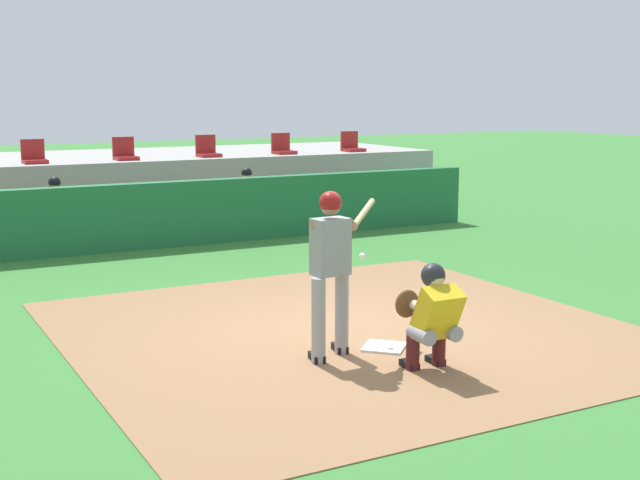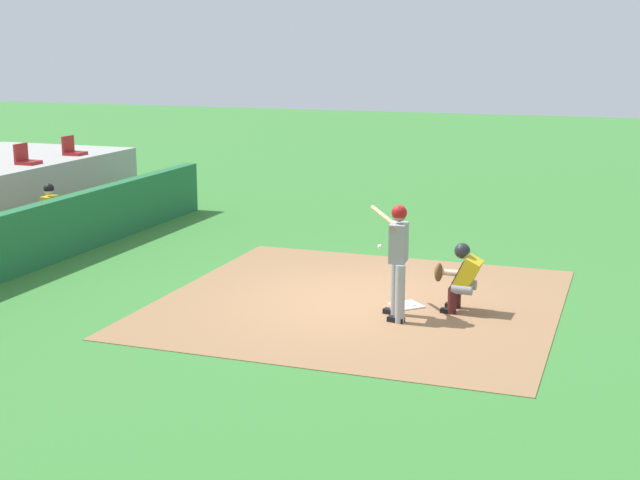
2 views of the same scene
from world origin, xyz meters
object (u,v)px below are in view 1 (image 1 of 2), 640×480
at_px(catcher_crouched, 431,313).
at_px(dugout_player_1, 57,211).
at_px(batter_at_plate, 332,263).
at_px(home_plate, 384,347).
at_px(dugout_player_2, 249,199).
at_px(stadium_seat_6, 352,146).
at_px(stadium_seat_2, 34,157).
at_px(stadium_seat_4, 208,151).
at_px(stadium_seat_3, 125,153).
at_px(stadium_seat_5, 283,148).

bearing_deg(catcher_crouched, dugout_player_1, 101.64).
xyz_separation_m(batter_at_plate, dugout_player_1, (-1.18, 8.15, -0.36)).
distance_m(home_plate, dugout_player_2, 8.40).
bearing_deg(stadium_seat_6, stadium_seat_2, 180.00).
relative_size(home_plate, stadium_seat_6, 0.92).
bearing_deg(stadium_seat_4, stadium_seat_3, 180.00).
height_order(dugout_player_2, stadium_seat_2, stadium_seat_2).
distance_m(batter_at_plate, dugout_player_2, 8.57).
distance_m(home_plate, stadium_seat_2, 10.46).
relative_size(home_plate, dugout_player_1, 0.34).
xyz_separation_m(batter_at_plate, stadium_seat_6, (6.25, 10.18, 0.50)).
bearing_deg(stadium_seat_5, home_plate, -110.05).
relative_size(batter_at_plate, stadium_seat_2, 3.76).
bearing_deg(stadium_seat_4, catcher_crouched, -99.55).
distance_m(dugout_player_1, stadium_seat_4, 4.32).
relative_size(stadium_seat_4, stadium_seat_6, 1.00).
bearing_deg(stadium_seat_2, stadium_seat_4, 0.00).
height_order(dugout_player_1, stadium_seat_4, stadium_seat_4).
bearing_deg(dugout_player_1, home_plate, -77.16).
bearing_deg(catcher_crouched, dugout_player_2, 77.71).
relative_size(batter_at_plate, stadium_seat_5, 3.76).
relative_size(home_plate, stadium_seat_5, 0.92).
bearing_deg(stadium_seat_6, stadium_seat_3, 180.00).
bearing_deg(stadium_seat_2, stadium_seat_6, 0.00).
xyz_separation_m(dugout_player_2, stadium_seat_6, (3.61, 2.03, 0.86)).
relative_size(stadium_seat_5, stadium_seat_6, 1.00).
relative_size(home_plate, catcher_crouched, 0.26).
height_order(catcher_crouched, dugout_player_2, dugout_player_2).
bearing_deg(catcher_crouched, stadium_seat_3, 90.00).
bearing_deg(stadium_seat_3, catcher_crouched, -90.00).
bearing_deg(home_plate, dugout_player_1, 102.84).
relative_size(batter_at_plate, dugout_player_1, 1.39).
height_order(catcher_crouched, stadium_seat_3, stadium_seat_3).
distance_m(stadium_seat_5, stadium_seat_6, 1.86).
bearing_deg(home_plate, stadium_seat_4, 79.66).
bearing_deg(stadium_seat_5, stadium_seat_3, 180.00).
xyz_separation_m(dugout_player_1, stadium_seat_6, (7.43, 2.03, 0.86)).
height_order(dugout_player_2, stadium_seat_6, stadium_seat_6).
bearing_deg(stadium_seat_4, home_plate, -100.34).
distance_m(dugout_player_1, stadium_seat_6, 7.75).
distance_m(dugout_player_1, dugout_player_2, 3.82).
bearing_deg(stadium_seat_5, catcher_crouched, -108.59).
bearing_deg(stadium_seat_3, dugout_player_2, -46.03).
bearing_deg(stadium_seat_6, batter_at_plate, -121.52).
xyz_separation_m(batter_at_plate, dugout_player_2, (2.64, 8.15, -0.36)).
xyz_separation_m(dugout_player_1, stadium_seat_3, (1.86, 2.03, 0.86)).
relative_size(home_plate, dugout_player_2, 0.34).
xyz_separation_m(dugout_player_2, stadium_seat_2, (-3.82, 2.03, 0.86)).
height_order(stadium_seat_4, stadium_seat_5, same).
height_order(dugout_player_1, stadium_seat_3, stadium_seat_3).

